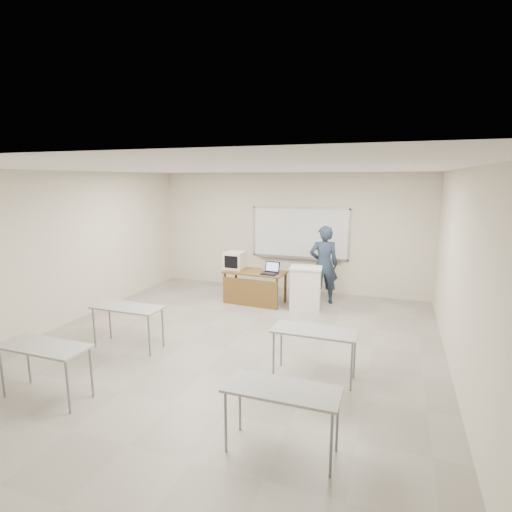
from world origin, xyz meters
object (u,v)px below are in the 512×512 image
at_px(laptop, 270,271).
at_px(keyboard, 304,266).
at_px(instructor_desk, 254,281).
at_px(podium, 306,288).
at_px(presenter, 324,265).
at_px(crt_monitor, 235,260).
at_px(mouse, 264,271).
at_px(whiteboard, 300,234).

bearing_deg(laptop, keyboard, 15.20).
bearing_deg(keyboard, instructor_desk, 168.84).
xyz_separation_m(instructor_desk, podium, (1.21, 0.01, -0.06)).
bearing_deg(laptop, presenter, 37.31).
relative_size(instructor_desk, podium, 1.46).
relative_size(keyboard, presenter, 0.24).
xyz_separation_m(crt_monitor, presenter, (2.04, 0.38, -0.04)).
distance_m(crt_monitor, mouse, 0.78).
relative_size(instructor_desk, presenter, 0.77).
height_order(keyboard, presenter, presenter).
distance_m(podium, laptop, 0.87).
bearing_deg(whiteboard, laptop, -101.78).
bearing_deg(keyboard, mouse, 160.07).
bearing_deg(whiteboard, podium, -71.19).
relative_size(crt_monitor, presenter, 0.27).
xyz_separation_m(mouse, keyboard, (0.95, -0.07, 0.20)).
relative_size(podium, laptop, 2.72).
height_order(laptop, mouse, laptop).
distance_m(instructor_desk, laptop, 0.48).
height_order(laptop, keyboard, laptop).
xyz_separation_m(instructor_desk, laptop, (0.40, -0.01, 0.27)).
bearing_deg(presenter, podium, 47.46).
bearing_deg(whiteboard, crt_monitor, -135.42).
xyz_separation_m(whiteboard, laptop, (-0.31, -1.49, -0.67)).
xyz_separation_m(mouse, presenter, (1.29, 0.45, 0.14)).
height_order(crt_monitor, keyboard, crt_monitor).
bearing_deg(crt_monitor, keyboard, -3.22).
bearing_deg(laptop, whiteboard, 85.60).
bearing_deg(mouse, presenter, 22.55).
height_order(podium, laptop, laptop).
distance_m(whiteboard, crt_monitor, 1.85).
bearing_deg(laptop, podium, 8.98).
distance_m(podium, presenter, 0.79).
xyz_separation_m(instructor_desk, mouse, (0.20, 0.16, 0.23)).
distance_m(mouse, presenter, 1.37).
distance_m(whiteboard, presenter, 1.30).
relative_size(whiteboard, mouse, 26.20).
distance_m(whiteboard, keyboard, 1.54).
xyz_separation_m(podium, presenter, (0.28, 0.60, 0.42)).
distance_m(crt_monitor, laptop, 0.99).
bearing_deg(presenter, keyboard, 39.10).
bearing_deg(mouse, podium, -5.30).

